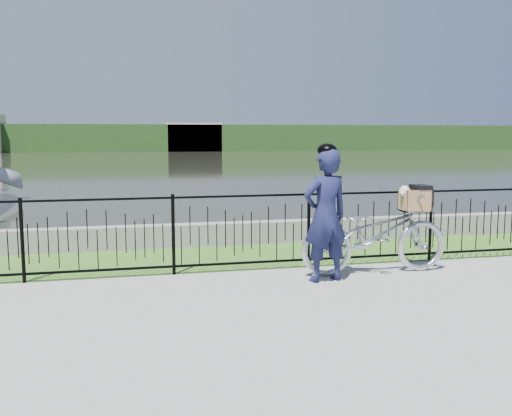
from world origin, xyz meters
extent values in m
plane|color=gray|center=(0.00, 0.00, 0.00)|extent=(120.00, 120.00, 0.00)
cube|color=#3A6820|center=(0.00, 2.60, 0.00)|extent=(60.00, 2.00, 0.01)
plane|color=#27291E|center=(0.00, 33.00, 0.00)|extent=(120.00, 120.00, 0.00)
cube|color=gray|center=(0.00, 3.60, 0.20)|extent=(60.00, 0.30, 0.40)
cube|color=#25461B|center=(0.00, 60.00, 1.50)|extent=(120.00, 6.00, 3.00)
cube|color=#B6A492|center=(6.00, 58.50, 1.60)|extent=(6.00, 3.00, 3.20)
imported|color=silver|center=(1.81, 1.05, 0.57)|extent=(2.18, 0.76, 1.15)
cube|color=black|center=(2.42, 1.05, 0.88)|extent=(0.38, 0.18, 0.02)
cube|color=#997147|center=(2.42, 1.05, 0.89)|extent=(0.39, 0.30, 0.01)
cube|color=#997147|center=(2.42, 1.19, 1.04)|extent=(0.39, 0.02, 0.31)
cube|color=#997147|center=(2.42, 0.91, 1.04)|extent=(0.39, 0.01, 0.31)
cube|color=#997147|center=(2.60, 1.05, 1.04)|extent=(0.01, 0.30, 0.31)
cube|color=#997147|center=(2.23, 1.05, 1.04)|extent=(0.01, 0.30, 0.31)
cube|color=black|center=(2.50, 1.05, 1.23)|extent=(0.21, 0.32, 0.06)
cube|color=black|center=(2.62, 1.05, 1.07)|extent=(0.02, 0.32, 0.25)
ellipsoid|color=silver|center=(2.40, 1.05, 1.01)|extent=(0.31, 0.22, 0.20)
sphere|color=silver|center=(2.24, 1.03, 1.18)|extent=(0.15, 0.15, 0.15)
sphere|color=silver|center=(2.19, 1.01, 1.15)|extent=(0.07, 0.07, 0.07)
sphere|color=black|center=(2.17, 1.00, 1.14)|extent=(0.02, 0.02, 0.02)
cone|color=#9D7741|center=(2.24, 1.09, 1.24)|extent=(0.06, 0.08, 0.08)
cone|color=#9D7741|center=(2.26, 0.99, 1.24)|extent=(0.06, 0.08, 0.08)
imported|color=#16193C|center=(0.97, 0.79, 0.89)|extent=(0.73, 0.55, 1.79)
ellipsoid|color=black|center=(0.97, 0.79, 1.77)|extent=(0.26, 0.29, 0.18)
camera|label=1|loc=(-1.63, -6.37, 1.99)|focal=40.00mm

